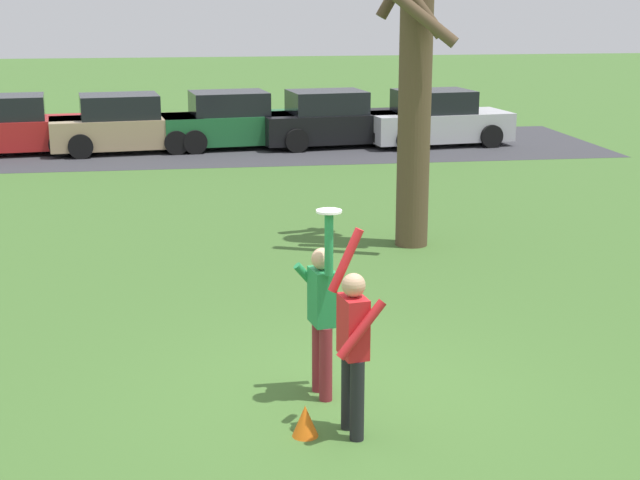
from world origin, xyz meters
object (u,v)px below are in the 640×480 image
Objects in this scene: parked_car_silver at (437,120)px; person_defender at (353,340)px; bare_tree_tall at (416,52)px; person_catcher at (322,309)px; parked_car_red at (10,127)px; parked_car_black at (330,121)px; parked_car_green at (233,122)px; field_cone_orange at (305,421)px; frisbee_disc at (329,211)px; parked_car_tan at (124,126)px.

person_defender is at bearing -114.73° from parked_car_silver.
bare_tree_tall is at bearing -27.57° from person_defender.
person_catcher is at bearing -116.13° from parked_car_silver.
parked_car_red is 1.00× the size of parked_car_black.
person_defender reaches higher than parked_car_green.
parked_car_black is 1.00× the size of parked_car_silver.
bare_tree_tall is 20.16× the size of field_cone_orange.
parked_car_red and parked_car_green have the same top height.
parked_car_green is at bearing 89.80° from frisbee_disc.
parked_car_tan is (3.08, -0.14, 0.00)m from parked_car_red.
parked_car_silver is 19.12m from field_cone_orange.
parked_car_silver is at bearing 70.84° from field_cone_orange.
person_defender is 0.48× the size of parked_car_green.
person_catcher reaches higher than parked_car_silver.
parked_car_black is at bearing 88.04° from bare_tree_tall.
person_catcher is 0.49× the size of parked_car_tan.
parked_car_silver is (3.08, -0.27, 0.00)m from parked_car_black.
field_cone_orange is at bearing -116.08° from parked_car_silver.
parked_car_silver is at bearing -7.45° from parked_car_tan.
parked_car_tan is at bearing -9.48° from parked_car_red.
person_defender is 6.37× the size of field_cone_orange.
person_defender is at bearing -2.89° from field_cone_orange.
field_cone_orange is at bearing -88.69° from parked_car_tan.
parked_car_tan is 1.00× the size of parked_car_silver.
parked_car_red and parked_car_tan have the same top height.
person_defender is 18.98m from parked_car_silver.
parked_car_tan is 8.90m from parked_car_silver.
person_catcher is 6.50× the size of field_cone_orange.
parked_car_green is at bearing 88.74° from field_cone_orange.
parked_car_silver is (11.97, -0.22, 0.00)m from parked_car_red.
field_cone_orange is at bearing -27.52° from person_catcher.
parked_car_silver is at bearing -7.97° from parked_car_red.
frisbee_disc reaches higher than parked_car_silver.
field_cone_orange is at bearing -98.18° from parked_car_green.
bare_tree_tall is (2.46, 6.34, 1.21)m from frisbee_disc.
person_catcher is at bearing -112.24° from bare_tree_tall.
parked_car_green is 1.00× the size of parked_car_silver.
parked_car_green is (-0.06, 18.50, -0.25)m from person_defender.
parked_car_black is (8.90, 0.05, 0.00)m from parked_car_red.
parked_car_silver is (5.96, 17.11, -0.25)m from person_catcher.
person_catcher is at bearing -77.79° from parked_car_red.
parked_car_red is 13.40× the size of field_cone_orange.
parked_car_tan is at bearing 0.42° from person_defender.
frisbee_disc reaches higher than parked_car_black.
person_defender is 7.80m from bare_tree_tall.
person_defender reaches higher than parked_car_silver.
field_cone_orange is (2.62, -18.13, -0.57)m from parked_car_tan.
parked_car_green is at bearing -9.05° from person_defender.
parked_car_tan is (-2.93, 17.20, -0.25)m from person_catcher.
parked_car_tan is (-2.97, 17.42, -1.37)m from frisbee_disc.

